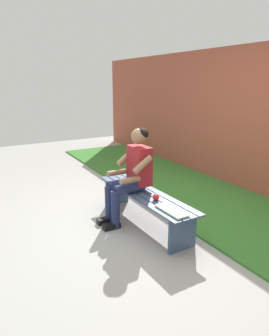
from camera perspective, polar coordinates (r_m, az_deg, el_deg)
name	(u,v)px	position (r m, az deg, el deg)	size (l,w,h in m)	color
ground_plane	(48,212)	(4.53, -16.28, -8.01)	(10.00, 7.00, 0.04)	#9E9E99
grass_strip	(224,201)	(4.84, 16.83, -6.00)	(9.00, 2.20, 0.03)	#387A2D
brick_wall	(241,119)	(5.45, 19.78, 8.89)	(9.50, 0.24, 2.36)	#9E4C38
bench_near	(145,200)	(3.84, 1.95, -6.11)	(1.76, 0.45, 0.43)	#384C6B
person_seated	(131,172)	(3.82, -0.60, -0.78)	(0.50, 0.69, 1.23)	maroon
apple	(156,197)	(3.56, 4.11, -5.58)	(0.08, 0.08, 0.08)	red
book_open	(171,211)	(3.29, 7.09, -8.17)	(0.42, 0.17, 0.02)	white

